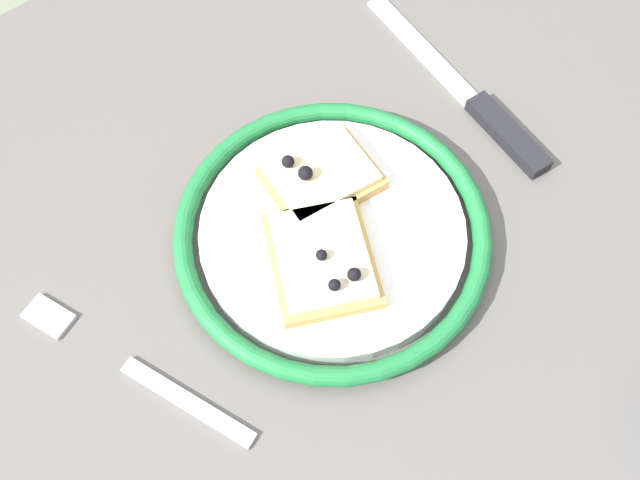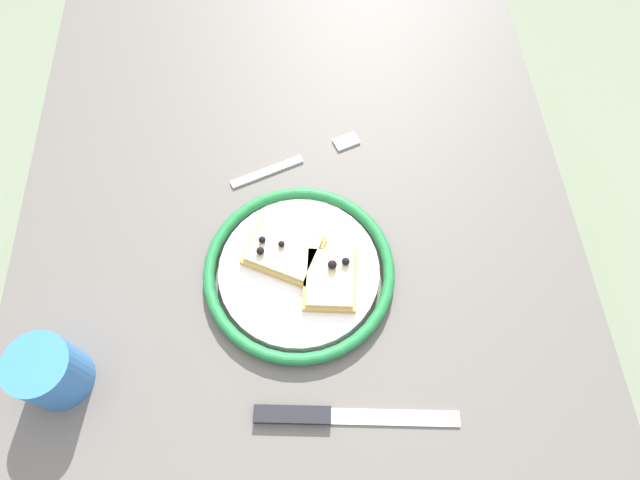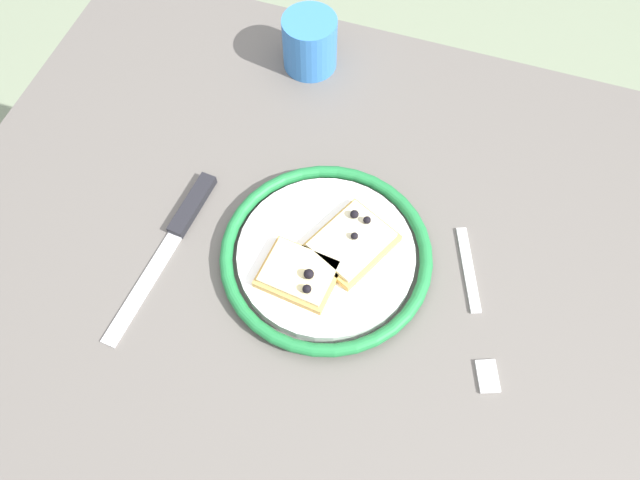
# 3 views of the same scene
# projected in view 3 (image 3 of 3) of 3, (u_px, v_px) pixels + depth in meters

# --- Properties ---
(ground_plane) EXTENTS (6.00, 6.00, 0.00)m
(ground_plane) POSITION_uv_depth(u_px,v_px,m) (347.00, 412.00, 1.35)
(ground_plane) COLOR gray
(dining_table) EXTENTS (1.07, 0.77, 0.70)m
(dining_table) POSITION_uv_depth(u_px,v_px,m) (365.00, 300.00, 0.81)
(dining_table) COLOR #5B5651
(dining_table) RESTS_ON ground_plane
(plate) EXTENTS (0.25, 0.25, 0.02)m
(plate) POSITION_uv_depth(u_px,v_px,m) (325.00, 257.00, 0.73)
(plate) COLOR white
(plate) RESTS_ON dining_table
(pizza_slice_near) EXTENTS (0.11, 0.12, 0.03)m
(pizza_slice_near) POSITION_uv_depth(u_px,v_px,m) (352.00, 242.00, 0.72)
(pizza_slice_near) COLOR tan
(pizza_slice_near) RESTS_ON plate
(pizza_slice_far) EXTENTS (0.09, 0.08, 0.03)m
(pizza_slice_far) POSITION_uv_depth(u_px,v_px,m) (299.00, 274.00, 0.70)
(pizza_slice_far) COLOR tan
(pizza_slice_far) RESTS_ON plate
(knife) EXTENTS (0.04, 0.24, 0.01)m
(knife) POSITION_uv_depth(u_px,v_px,m) (180.00, 226.00, 0.76)
(knife) COLOR silver
(knife) RESTS_ON dining_table
(fork) EXTENTS (0.09, 0.19, 0.00)m
(fork) POSITION_uv_depth(u_px,v_px,m) (475.00, 307.00, 0.71)
(fork) COLOR silver
(fork) RESTS_ON dining_table
(cup) EXTENTS (0.08, 0.08, 0.08)m
(cup) POSITION_uv_depth(u_px,v_px,m) (310.00, 43.00, 0.85)
(cup) COLOR #3372BF
(cup) RESTS_ON dining_table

